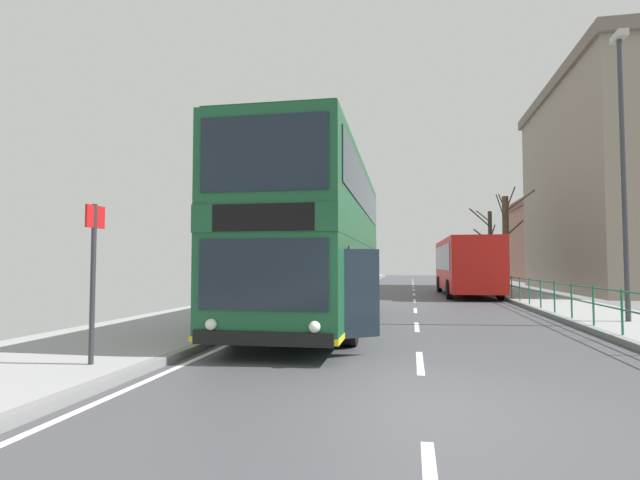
# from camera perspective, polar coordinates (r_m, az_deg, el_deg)

# --- Properties ---
(ground) EXTENTS (15.80, 140.00, 0.20)m
(ground) POSITION_cam_1_polar(r_m,az_deg,el_deg) (6.24, 5.28, -18.40)
(ground) COLOR #45454A
(double_decker_bus_main) EXTENTS (3.44, 11.43, 4.58)m
(double_decker_bus_main) POSITION_cam_1_polar(r_m,az_deg,el_deg) (13.70, -0.04, -0.03)
(double_decker_bus_main) COLOR #19512D
(double_decker_bus_main) RESTS_ON ground
(background_bus_far_lane) EXTENTS (2.82, 10.06, 3.06)m
(background_bus_far_lane) POSITION_cam_1_polar(r_m,az_deg,el_deg) (27.75, 16.95, -2.85)
(background_bus_far_lane) COLOR red
(background_bus_far_lane) RESTS_ON ground
(pedestrian_railing_far_kerb) EXTENTS (0.05, 25.55, 1.02)m
(pedestrian_railing_far_kerb) POSITION_cam_1_polar(r_m,az_deg,el_deg) (16.65, 26.90, -5.66)
(pedestrian_railing_far_kerb) COLOR #236B4C
(pedestrian_railing_far_kerb) RESTS_ON ground
(bus_stop_sign_near) EXTENTS (0.08, 0.44, 2.52)m
(bus_stop_sign_near) POSITION_cam_1_polar(r_m,az_deg,el_deg) (8.39, -25.37, -2.66)
(bus_stop_sign_near) COLOR #2D2D33
(bus_stop_sign_near) RESTS_ON ground
(street_lamp_far_side) EXTENTS (0.28, 0.60, 8.11)m
(street_lamp_far_side) POSITION_cam_1_polar(r_m,az_deg,el_deg) (16.01, 32.38, 8.73)
(street_lamp_far_side) COLOR #38383D
(street_lamp_far_side) RESTS_ON ground
(bare_tree_far_00) EXTENTS (2.40, 2.54, 6.67)m
(bare_tree_far_00) POSITION_cam_1_polar(r_m,az_deg,el_deg) (33.03, 21.31, 0.04)
(bare_tree_far_00) COLOR #4C3D2D
(bare_tree_far_00) RESTS_ON ground
(bare_tree_far_01) EXTENTS (1.95, 2.24, 5.99)m
(bare_tree_far_01) POSITION_cam_1_polar(r_m,az_deg,el_deg) (40.09, 19.54, -0.60)
(bare_tree_far_01) COLOR #423328
(bare_tree_far_01) RESTS_ON ground
(background_building_01) EXTENTS (9.84, 10.62, 7.90)m
(background_building_01) POSITION_cam_1_polar(r_m,az_deg,el_deg) (52.56, 27.43, -0.11)
(background_building_01) COLOR #936656
(background_building_01) RESTS_ON ground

